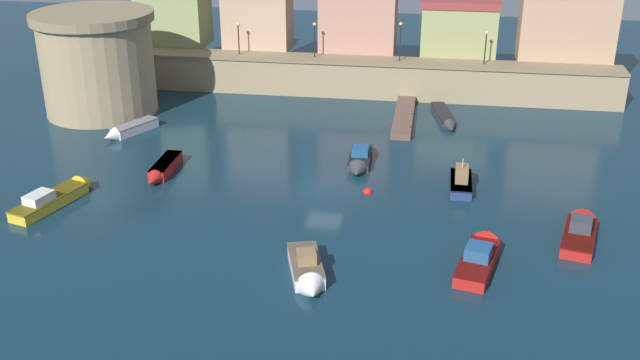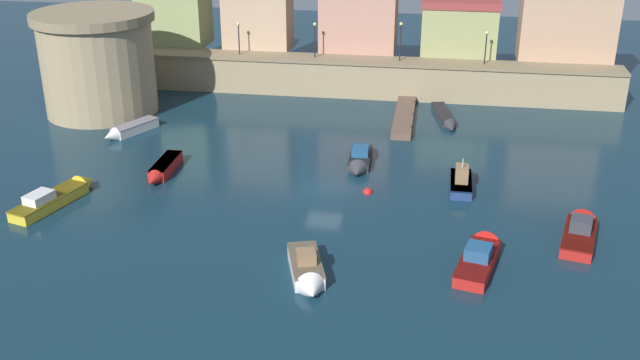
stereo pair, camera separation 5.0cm
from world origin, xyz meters
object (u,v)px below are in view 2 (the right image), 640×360
object	(u,v)px
fortress_tower	(98,62)
moored_boat_2	(129,129)
quay_lamp_3	(486,42)
moored_boat_1	(446,118)
moored_boat_5	(58,196)
moored_boat_0	(481,254)
quay_lamp_1	(315,34)
quay_lamp_0	(239,33)
quay_lamp_2	(401,35)
moored_boat_3	(581,229)
moored_boat_8	(359,161)
mooring_buoy_0	(368,193)
moored_boat_7	(461,178)
moored_boat_4	(163,169)
moored_boat_6	(307,272)

from	to	relation	value
fortress_tower	moored_boat_2	distance (m)	8.28
quay_lamp_3	moored_boat_1	world-z (taller)	quay_lamp_3
moored_boat_5	moored_boat_0	bearing A→B (deg)	-81.37
fortress_tower	quay_lamp_1	world-z (taller)	fortress_tower
quay_lamp_0	moored_boat_0	bearing A→B (deg)	-54.29
quay_lamp_1	moored_boat_0	xyz separation A→B (m)	(15.00, -31.37, -5.34)
moored_boat_0	moored_boat_1	distance (m)	24.90
quay_lamp_2	moored_boat_0	xyz separation A→B (m)	(6.77, -31.37, -5.52)
moored_boat_3	moored_boat_8	distance (m)	17.39
moored_boat_8	mooring_buoy_0	xyz separation A→B (m)	(1.11, -4.70, -0.43)
quay_lamp_3	moored_boat_2	distance (m)	33.48
quay_lamp_3	moored_boat_5	world-z (taller)	quay_lamp_3
moored_boat_7	moored_boat_5	bearing A→B (deg)	105.05
moored_boat_1	moored_boat_7	xyz separation A→B (m)	(1.12, -13.86, 0.28)
moored_boat_1	moored_boat_4	xyz separation A→B (m)	(-20.72, -15.41, 0.20)
quay_lamp_3	moored_boat_5	bearing A→B (deg)	-136.83
moored_boat_3	moored_boat_7	size ratio (longest dim) A/B	1.22
moored_boat_4	moored_boat_6	size ratio (longest dim) A/B	0.99
moored_boat_4	moored_boat_5	distance (m)	7.82
moored_boat_4	moored_boat_7	size ratio (longest dim) A/B	1.05
quay_lamp_3	moored_boat_6	xyz separation A→B (m)	(-10.87, -34.94, -5.21)
quay_lamp_2	moored_boat_4	xyz separation A→B (m)	(-16.07, -21.98, -5.59)
quay_lamp_3	moored_boat_3	distance (m)	28.09
quay_lamp_3	moored_boat_2	size ratio (longest dim) A/B	0.58
moored_boat_7	moored_boat_3	bearing A→B (deg)	-132.36
fortress_tower	moored_boat_6	size ratio (longest dim) A/B	1.91
moored_boat_2	moored_boat_7	world-z (taller)	moored_boat_7
moored_boat_6	fortress_tower	bearing A→B (deg)	-154.86
moored_boat_4	moored_boat_8	world-z (taller)	moored_boat_8
moored_boat_3	moored_boat_2	bearing A→B (deg)	82.93
moored_boat_8	moored_boat_5	bearing A→B (deg)	-65.30
quay_lamp_0	moored_boat_8	distance (m)	23.46
moored_boat_4	moored_boat_8	distance (m)	14.77
quay_lamp_0	moored_boat_4	bearing A→B (deg)	-90.73
fortress_tower	quay_lamp_1	distance (m)	20.35
quay_lamp_2	moored_boat_2	size ratio (longest dim) A/B	0.68
quay_lamp_3	moored_boat_1	size ratio (longest dim) A/B	0.42
fortress_tower	quay_lamp_3	xyz separation A→B (m)	(34.53, 8.77, 1.06)
moored_boat_3	moored_boat_5	world-z (taller)	moored_boat_3
moored_boat_0	moored_boat_7	distance (m)	10.99
moored_boat_5	moored_boat_6	distance (m)	19.97
moored_boat_8	moored_boat_4	bearing A→B (deg)	-75.91
moored_boat_3	moored_boat_0	bearing A→B (deg)	137.35
moored_boat_8	quay_lamp_3	bearing A→B (deg)	150.43
fortress_tower	moored_boat_3	distance (m)	43.84
moored_boat_2	moored_boat_5	world-z (taller)	moored_boat_5
moored_boat_0	moored_boat_4	size ratio (longest dim) A/B	1.21
quay_lamp_0	moored_boat_7	xyz separation A→B (m)	(21.56, -20.43, -5.19)
moored_boat_7	mooring_buoy_0	size ratio (longest dim) A/B	7.67
quay_lamp_3	mooring_buoy_0	distance (m)	25.04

